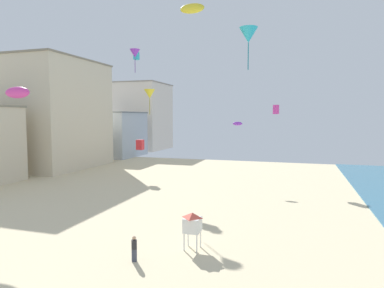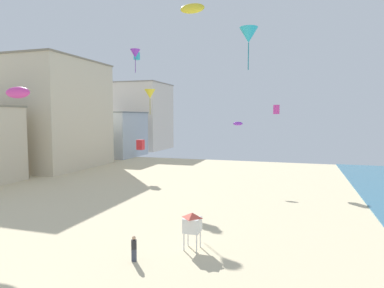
# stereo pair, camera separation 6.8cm
# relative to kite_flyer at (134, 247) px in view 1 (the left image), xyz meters

# --- Properties ---
(boardwalk_hotel_mid) EXTENTS (14.81, 17.98, 19.12)m
(boardwalk_hotel_mid) POSITION_rel_kite_flyer_xyz_m (-32.81, 31.98, 8.65)
(boardwalk_hotel_mid) COLOR beige
(boardwalk_hotel_mid) RESTS_ON ground
(boardwalk_hotel_far) EXTENTS (14.81, 12.71, 10.25)m
(boardwalk_hotel_far) POSITION_rel_kite_flyer_xyz_m (-32.81, 50.69, 4.21)
(boardwalk_hotel_far) COLOR #ADB7C1
(boardwalk_hotel_far) RESTS_ON ground
(boardwalk_hotel_distant) EXTENTS (13.83, 15.12, 18.44)m
(boardwalk_hotel_distant) POSITION_rel_kite_flyer_xyz_m (-32.81, 68.31, 8.31)
(boardwalk_hotel_distant) COLOR silver
(boardwalk_hotel_distant) RESTS_ON ground
(kite_flyer) EXTENTS (0.34, 0.34, 1.64)m
(kite_flyer) POSITION_rel_kite_flyer_xyz_m (0.00, 0.00, 0.00)
(kite_flyer) COLOR #383D4C
(kite_flyer) RESTS_ON ground
(lifeguard_stand) EXTENTS (1.10, 1.10, 2.55)m
(lifeguard_stand) POSITION_rel_kite_flyer_xyz_m (2.88, 3.03, 0.92)
(lifeguard_stand) COLOR white
(lifeguard_stand) RESTS_ON ground
(kite_yellow_parafoil) EXTENTS (2.41, 0.67, 0.94)m
(kite_yellow_parafoil) POSITION_rel_kite_flyer_xyz_m (-0.27, 13.00, 18.47)
(kite_yellow_parafoil) COLOR yellow
(kite_red_box) EXTENTS (0.92, 0.92, 1.44)m
(kite_red_box) POSITION_rel_kite_flyer_xyz_m (-12.32, 25.98, 4.12)
(kite_red_box) COLOR red
(kite_cyan_box) EXTENTS (0.68, 0.68, 1.08)m
(kite_cyan_box) POSITION_rel_kite_flyer_xyz_m (-13.00, 26.50, 16.97)
(kite_cyan_box) COLOR #2DB7CC
(kite_magenta_parafoil) EXTENTS (2.74, 0.76, 1.06)m
(kite_magenta_parafoil) POSITION_rel_kite_flyer_xyz_m (-15.30, 6.70, 10.42)
(kite_magenta_parafoil) COLOR #DB3D9E
(kite_purple_delta) EXTENTS (1.26, 1.26, 2.86)m
(kite_purple_delta) POSITION_rel_kite_flyer_xyz_m (-9.88, 19.90, 15.99)
(kite_purple_delta) COLOR purple
(kite_cyan_delta) EXTENTS (1.76, 1.76, 3.99)m
(kite_cyan_delta) POSITION_rel_kite_flyer_xyz_m (4.90, 14.44, 15.93)
(kite_cyan_delta) COLOR #2DB7CC
(kite_magenta_box) EXTENTS (0.81, 0.81, 1.27)m
(kite_magenta_box) POSITION_rel_kite_flyer_xyz_m (6.62, 30.05, 9.20)
(kite_magenta_box) COLOR #DB3D9E
(kite_purple_parafoil) EXTENTS (1.31, 0.36, 0.51)m
(kite_purple_parafoil) POSITION_rel_kite_flyer_xyz_m (1.71, 27.34, 7.25)
(kite_purple_parafoil) COLOR purple
(kite_yellow_delta) EXTENTS (1.41, 1.41, 3.21)m
(kite_yellow_delta) POSITION_rel_kite_flyer_xyz_m (-8.48, 21.06, 11.08)
(kite_yellow_delta) COLOR yellow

